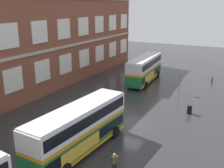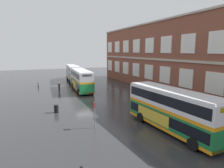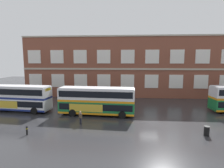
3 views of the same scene
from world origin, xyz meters
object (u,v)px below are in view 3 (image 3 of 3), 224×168
at_px(double_decker_near, 16,98).
at_px(double_decker_middle, 97,100).
at_px(station_litter_bin, 207,131).
at_px(safety_bollard_east, 27,130).
at_px(waiting_passenger, 80,117).

distance_m(double_decker_near, double_decker_middle, 13.11).
distance_m(double_decker_middle, station_litter_bin, 14.49).
height_order(double_decker_near, safety_bollard_east, double_decker_near).
relative_size(double_decker_middle, safety_bollard_east, 11.73).
bearing_deg(double_decker_near, safety_bollard_east, -53.20).
xyz_separation_m(station_litter_bin, safety_bollard_east, (-19.26, -1.21, -0.03)).
height_order(double_decker_near, double_decker_middle, same).
height_order(double_decker_middle, station_litter_bin, double_decker_middle).
xyz_separation_m(waiting_passenger, safety_bollard_east, (-4.98, -3.62, -0.44)).
xyz_separation_m(double_decker_near, safety_bollard_east, (6.65, -8.88, -1.66)).
xyz_separation_m(double_decker_middle, waiting_passenger, (-1.44, -4.10, -1.22)).
xyz_separation_m(double_decker_middle, station_litter_bin, (12.84, -6.52, -1.63)).
relative_size(waiting_passenger, station_litter_bin, 1.65).
distance_m(waiting_passenger, station_litter_bin, 14.49).
bearing_deg(double_decker_near, waiting_passenger, -24.34).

